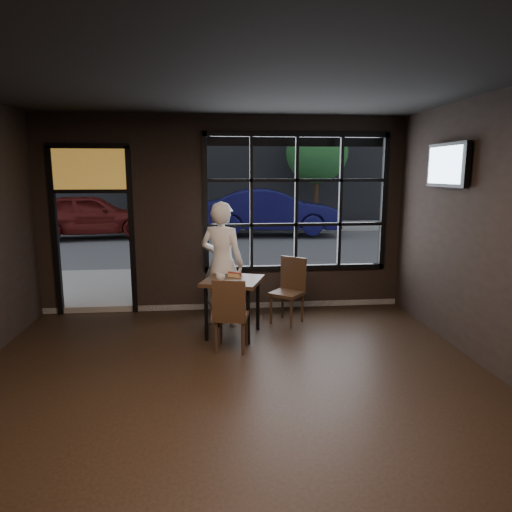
{
  "coord_description": "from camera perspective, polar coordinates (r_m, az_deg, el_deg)",
  "views": [
    {
      "loc": [
        -0.21,
        -4.0,
        2.29
      ],
      "look_at": [
        0.4,
        2.2,
        1.15
      ],
      "focal_mm": 32.0,
      "sensor_mm": 36.0,
      "label": 1
    }
  ],
  "objects": [
    {
      "name": "navy_car",
      "position": [
        16.67,
        1.97,
        5.61
      ],
      "size": [
        4.99,
        2.08,
        1.61
      ],
      "primitive_type": "imported",
      "rotation": [
        0.0,
        0.0,
        1.49
      ],
      "color": "#0F0E42",
      "rests_on": "street_asphalt"
    },
    {
      "name": "tv",
      "position": [
        6.67,
        22.85,
        10.43
      ],
      "size": [
        0.11,
        0.99,
        0.58
      ],
      "primitive_type": "cube",
      "color": "black",
      "rests_on": "wall_right"
    },
    {
      "name": "maroon_car",
      "position": [
        16.96,
        -20.0,
        4.86
      ],
      "size": [
        4.56,
        2.38,
        1.48
      ],
      "primitive_type": "imported",
      "rotation": [
        0.0,
        0.0,
        1.72
      ],
      "color": "#5C1412",
      "rests_on": "street_asphalt"
    },
    {
      "name": "cup",
      "position": [
        6.33,
        -4.45,
        -2.64
      ],
      "size": [
        0.14,
        0.14,
        0.1
      ],
      "primitive_type": "imported",
      "rotation": [
        0.0,
        0.0,
        -0.15
      ],
      "color": "silver",
      "rests_on": "cafe_table"
    },
    {
      "name": "window_frame",
      "position": [
        7.65,
        5.06,
        6.66
      ],
      "size": [
        3.06,
        0.12,
        2.28
      ],
      "primitive_type": "cube",
      "color": "black",
      "rests_on": "ground"
    },
    {
      "name": "cafe_table",
      "position": [
        6.52,
        -2.91,
        -6.38
      ],
      "size": [
        0.96,
        0.96,
        0.83
      ],
      "primitive_type": "cube",
      "rotation": [
        0.0,
        0.0,
        -0.32
      ],
      "color": "#322014",
      "rests_on": "floor"
    },
    {
      "name": "chair_near",
      "position": [
        5.98,
        -3.1,
        -7.2
      ],
      "size": [
        0.5,
        0.5,
        0.98
      ],
      "primitive_type": "cube",
      "rotation": [
        0.0,
        0.0,
        2.94
      ],
      "color": "#322014",
      "rests_on": "floor"
    },
    {
      "name": "street_asphalt",
      "position": [
        28.1,
        -5.17,
        5.64
      ],
      "size": [
        60.0,
        41.0,
        0.04
      ],
      "primitive_type": "cube",
      "color": "#545456",
      "rests_on": "ground"
    },
    {
      "name": "stained_transom",
      "position": [
        7.74,
        -20.08,
        10.2
      ],
      "size": [
        1.2,
        0.06,
        0.7
      ],
      "primitive_type": "cube",
      "color": "orange",
      "rests_on": "ground"
    },
    {
      "name": "building_across",
      "position": [
        27.5,
        -5.43,
        21.27
      ],
      "size": [
        28.0,
        12.0,
        15.0
      ],
      "primitive_type": "cube",
      "color": "#5B5956",
      "rests_on": "ground"
    },
    {
      "name": "ceiling",
      "position": [
        4.11,
        -2.79,
        23.26
      ],
      "size": [
        6.0,
        7.0,
        0.02
      ],
      "primitive_type": "cube",
      "color": "black",
      "rests_on": "ground"
    },
    {
      "name": "hotdog",
      "position": [
        6.53,
        -2.68,
        -2.38
      ],
      "size": [
        0.21,
        0.17,
        0.06
      ],
      "primitive_type": null,
      "rotation": [
        0.0,
        0.0,
        -0.56
      ],
      "color": "tan",
      "rests_on": "cafe_table"
    },
    {
      "name": "tree_right",
      "position": [
        19.74,
        7.62,
        12.7
      ],
      "size": [
        2.59,
        2.59,
        4.42
      ],
      "color": "#332114",
      "rests_on": "street_asphalt"
    },
    {
      "name": "man",
      "position": [
        6.89,
        -4.26,
        -0.97
      ],
      "size": [
        0.81,
        0.7,
        1.88
      ],
      "primitive_type": "imported",
      "rotation": [
        0.0,
        0.0,
        2.69
      ],
      "color": "silver",
      "rests_on": "floor"
    },
    {
      "name": "floor",
      "position": [
        4.62,
        -2.42,
        -19.5
      ],
      "size": [
        6.0,
        7.0,
        0.02
      ],
      "primitive_type": "cube",
      "color": "black",
      "rests_on": "ground"
    },
    {
      "name": "tree_left",
      "position": [
        19.48,
        -12.32,
        11.17
      ],
      "size": [
        2.19,
        2.19,
        3.74
      ],
      "color": "#332114",
      "rests_on": "street_asphalt"
    },
    {
      "name": "chair_window",
      "position": [
        7.01,
        3.89,
        -4.41
      ],
      "size": [
        0.61,
        0.61,
        1.01
      ],
      "primitive_type": "cube",
      "rotation": [
        0.0,
        0.0,
        -0.68
      ],
      "color": "#322014",
      "rests_on": "floor"
    }
  ]
}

